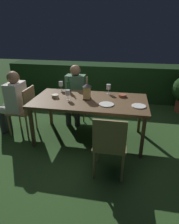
% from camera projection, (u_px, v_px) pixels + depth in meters
% --- Properties ---
extents(ground_plane, '(16.00, 16.00, 0.00)m').
position_uv_depth(ground_plane, '(90.00, 138.00, 3.50)').
color(ground_plane, '#2D5123').
extents(dining_table, '(1.86, 0.95, 0.73)m').
position_uv_depth(dining_table, '(90.00, 103.00, 3.23)').
color(dining_table, brown).
rests_on(dining_table, ground).
extents(chair_side_right_a, '(0.42, 0.40, 0.87)m').
position_uv_depth(chair_side_right_a, '(78.00, 95.00, 4.16)').
color(chair_side_right_a, '#9E7A51').
rests_on(chair_side_right_a, ground).
extents(person_in_green, '(0.38, 0.47, 1.15)m').
position_uv_depth(person_in_green, '(75.00, 91.00, 3.92)').
color(person_in_green, '#4C7A5B').
rests_on(person_in_green, ground).
extents(chair_head_near, '(0.40, 0.42, 0.87)m').
position_uv_depth(chair_head_near, '(25.00, 108.00, 3.50)').
color(chair_head_near, '#9E7A51').
rests_on(chair_head_near, ground).
extents(person_in_cream, '(0.48, 0.38, 1.15)m').
position_uv_depth(person_in_cream, '(13.00, 100.00, 3.47)').
color(person_in_cream, white).
rests_on(person_in_cream, ground).
extents(chair_side_left_b, '(0.42, 0.40, 0.87)m').
position_uv_depth(chair_side_left_b, '(110.00, 144.00, 2.45)').
color(chair_side_left_b, '#9E7A51').
rests_on(chair_side_left_b, ground).
extents(lantern_centerpiece, '(0.15, 0.15, 0.27)m').
position_uv_depth(lantern_centerpiece, '(87.00, 91.00, 3.17)').
color(lantern_centerpiece, black).
rests_on(lantern_centerpiece, dining_table).
extents(green_bottle_on_table, '(0.07, 0.07, 0.29)m').
position_uv_depth(green_bottle_on_table, '(69.00, 86.00, 3.53)').
color(green_bottle_on_table, '#195128').
rests_on(green_bottle_on_table, dining_table).
extents(wine_glass_a, '(0.08, 0.08, 0.17)m').
position_uv_depth(wine_glass_a, '(108.00, 87.00, 3.44)').
color(wine_glass_a, silver).
rests_on(wine_glass_a, dining_table).
extents(wine_glass_b, '(0.08, 0.08, 0.17)m').
position_uv_depth(wine_glass_b, '(68.00, 93.00, 3.15)').
color(wine_glass_b, silver).
rests_on(wine_glass_b, dining_table).
extents(wine_glass_c, '(0.08, 0.08, 0.17)m').
position_uv_depth(wine_glass_c, '(61.00, 84.00, 3.62)').
color(wine_glass_c, silver).
rests_on(wine_glass_c, dining_table).
extents(plate_a, '(0.23, 0.23, 0.01)m').
position_uv_depth(plate_a, '(106.00, 104.00, 3.00)').
color(plate_a, white).
rests_on(plate_a, dining_table).
extents(plate_b, '(0.22, 0.22, 0.01)m').
position_uv_depth(plate_b, '(139.00, 106.00, 2.93)').
color(plate_b, white).
rests_on(plate_b, dining_table).
extents(bowl_olives, '(0.14, 0.14, 0.04)m').
position_uv_depth(bowl_olives, '(122.00, 96.00, 3.33)').
color(bowl_olives, '#9E5138').
rests_on(bowl_olives, dining_table).
extents(bowl_bread, '(0.12, 0.12, 0.06)m').
position_uv_depth(bowl_bread, '(55.00, 96.00, 3.28)').
color(bowl_bread, '#BCAD8E').
rests_on(bowl_bread, dining_table).
extents(hedge_backdrop, '(5.12, 0.68, 0.91)m').
position_uv_depth(hedge_backdrop, '(105.00, 81.00, 5.34)').
color(hedge_backdrop, '#193816').
rests_on(hedge_backdrop, ground).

